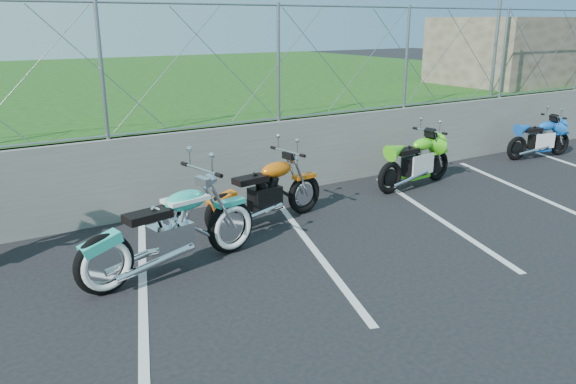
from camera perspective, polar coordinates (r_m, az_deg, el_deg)
ground at (r=7.11m, az=7.03°, el=-8.09°), size 90.00×90.00×0.00m
retaining_wall at (r=9.69m, az=-6.00°, el=2.86°), size 30.00×0.22×1.30m
grass_field at (r=19.04m, az=-19.75°, el=8.90°), size 30.00×20.00×1.30m
stone_building at (r=18.00m, az=22.80°, el=13.15°), size 5.00×3.00×1.80m
chain_link_fence at (r=9.43m, az=-6.31°, el=12.64°), size 28.00×0.03×2.00m
sign_pole at (r=14.38m, az=20.49°, el=15.16°), size 0.08×0.08×3.00m
parking_lines at (r=8.53m, az=9.06°, el=-3.79°), size 18.29×4.31×0.01m
cruiser_turquoise at (r=7.06m, az=-11.49°, el=-4.09°), size 2.49×0.78×1.25m
naked_orange at (r=8.56m, az=-2.09°, el=-0.23°), size 2.18×0.74×1.09m
sportbike_green at (r=10.78m, az=12.88°, el=2.85°), size 2.00×0.71×1.04m
sportbike_blue at (r=14.04m, az=24.24°, el=4.84°), size 1.81×0.64×0.94m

